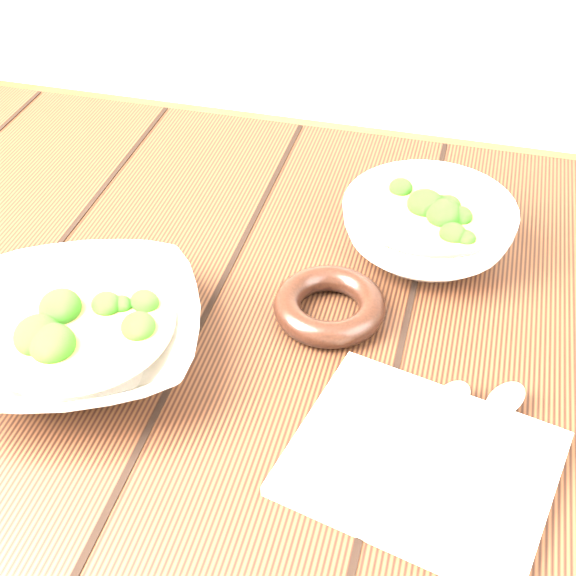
{
  "coord_description": "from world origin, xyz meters",
  "views": [
    {
      "loc": [
        0.21,
        -0.57,
        1.3
      ],
      "look_at": [
        0.07,
        0.0,
        0.8
      ],
      "focal_mm": 50.0,
      "sensor_mm": 36.0,
      "label": 1
    }
  ],
  "objects": [
    {
      "name": "napkin",
      "position": [
        0.22,
        -0.14,
        0.76
      ],
      "size": [
        0.25,
        0.22,
        0.01
      ],
      "primitive_type": "cube",
      "rotation": [
        0.0,
        0.0,
        -0.23
      ],
      "color": "beige",
      "rests_on": "table"
    },
    {
      "name": "trivet",
      "position": [
        0.1,
        0.02,
        0.76
      ],
      "size": [
        0.13,
        0.13,
        0.03
      ],
      "primitive_type": "torus",
      "rotation": [
        0.0,
        0.0,
        0.18
      ],
      "color": "black",
      "rests_on": "table"
    },
    {
      "name": "soup_bowl_front",
      "position": [
        -0.11,
        -0.09,
        0.78
      ],
      "size": [
        0.3,
        0.3,
        0.07
      ],
      "color": "silver",
      "rests_on": "table"
    },
    {
      "name": "spoon_right",
      "position": [
        0.26,
        -0.09,
        0.76
      ],
      "size": [
        0.1,
        0.16,
        0.01
      ],
      "color": "#BBB5A5",
      "rests_on": "napkin"
    },
    {
      "name": "soup_bowl_back",
      "position": [
        0.18,
        0.16,
        0.78
      ],
      "size": [
        0.22,
        0.22,
        0.07
      ],
      "color": "silver",
      "rests_on": "table"
    },
    {
      "name": "table",
      "position": [
        0.0,
        0.0,
        0.63
      ],
      "size": [
        1.2,
        0.8,
        0.75
      ],
      "color": "#321B0E",
      "rests_on": "ground"
    },
    {
      "name": "spoon_left",
      "position": [
        0.22,
        -0.1,
        0.76
      ],
      "size": [
        0.08,
        0.17,
        0.01
      ],
      "color": "#BBB5A5",
      "rests_on": "napkin"
    }
  ]
}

